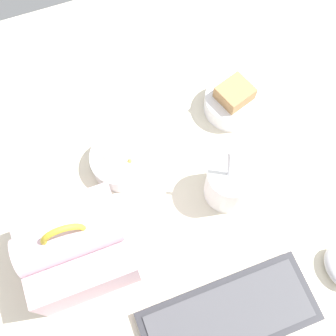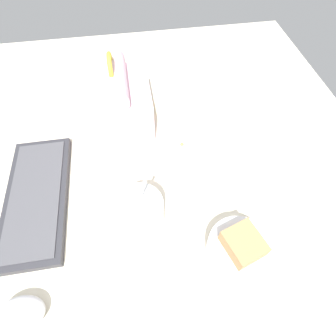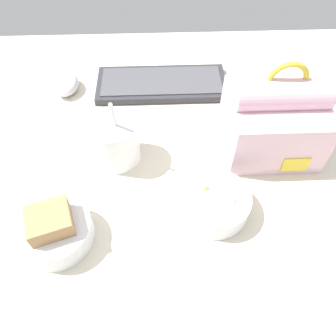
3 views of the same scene
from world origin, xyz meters
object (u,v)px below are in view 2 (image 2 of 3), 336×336
Objects in this scene: keyboard at (37,197)px; bento_bowl_sandwich at (240,249)px; lunch_bag at (118,100)px; soup_cup at (140,215)px; computer_mouse at (20,315)px; bento_bowl_snacks at (187,144)px.

bento_bowl_sandwich reaches higher than keyboard.
bento_bowl_sandwich is at bearing -153.31° from lunch_bag.
lunch_bag is at bearing 4.44° from soup_cup.
bento_bowl_sandwich is at bearing -83.58° from computer_mouse.
bento_bowl_sandwich is (-40.68, -20.46, -4.49)cm from lunch_bag.
bento_bowl_snacks is at bearing -36.12° from soup_cup.
computer_mouse is (-4.54, 40.29, -1.01)cm from bento_bowl_sandwich.
soup_cup reaches higher than bento_bowl_snacks.
soup_cup is at bearing -113.29° from keyboard.
soup_cup reaches higher than computer_mouse.
lunch_bag is 49.69cm from computer_mouse.
lunch_bag reaches higher than bento_bowl_snacks.
bento_bowl_snacks is at bearing -48.05° from computer_mouse.
soup_cup is 20.32cm from bento_bowl_sandwich.
keyboard is at bearing 65.04° from bento_bowl_sandwich.
bento_bowl_snacks is at bearing -129.79° from lunch_bag.
soup_cup is at bearing -175.56° from lunch_bag.
soup_cup is (-31.51, -2.45, -2.38)cm from lunch_bag.
computer_mouse reaches higher than keyboard.
lunch_bag reaches higher than bento_bowl_sandwich.
lunch_bag is 21.18cm from bento_bowl_snacks.
computer_mouse is at bearing 156.32° from lunch_bag.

